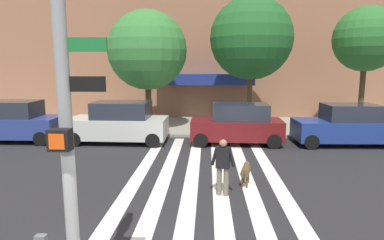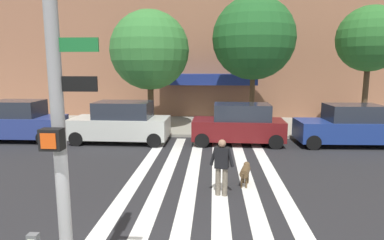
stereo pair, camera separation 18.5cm
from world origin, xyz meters
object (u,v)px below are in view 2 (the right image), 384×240
object	(u,v)px
pedestrian_dog_walker	(222,164)
parked_car_third_in_line	(239,124)
parked_car_behind_first	(121,123)
street_tree_nearest	(150,50)
parked_car_fourth_in_line	(349,126)
parked_car_near_curb	(16,122)
traffic_light_pole	(54,79)
street_tree_further	(370,39)
dog_on_leash	(245,171)
street_tree_middle	(254,38)

from	to	relation	value
pedestrian_dog_walker	parked_car_third_in_line	bearing A→B (deg)	81.36
parked_car_behind_first	street_tree_nearest	bearing A→B (deg)	71.07
parked_car_behind_first	parked_car_fourth_in_line	xyz separation A→B (m)	(10.65, 0.00, -0.05)
parked_car_near_curb	street_tree_nearest	distance (m)	7.62
traffic_light_pole	street_tree_further	xyz separation A→B (m)	(10.22, 14.11, 1.50)
parked_car_behind_first	parked_car_fourth_in_line	size ratio (longest dim) A/B	0.99
parked_car_fourth_in_line	dog_on_leash	bearing A→B (deg)	-133.92
dog_on_leash	parked_car_behind_first	bearing A→B (deg)	134.85
parked_car_behind_first	dog_on_leash	world-z (taller)	parked_car_behind_first
street_tree_nearest	street_tree_middle	world-z (taller)	street_tree_middle
traffic_light_pole	parked_car_third_in_line	size ratio (longest dim) A/B	1.36
traffic_light_pole	parked_car_fourth_in_line	xyz separation A→B (m)	(8.32, 11.17, -2.61)
parked_car_fourth_in_line	pedestrian_dog_walker	distance (m)	8.72
parked_car_third_in_line	dog_on_leash	xyz separation A→B (m)	(-0.21, -5.44, -0.49)
traffic_light_pole	dog_on_leash	distance (m)	7.19
traffic_light_pole	parked_car_behind_first	xyz separation A→B (m)	(-2.33, 11.16, -2.57)
parked_car_near_curb	street_tree_middle	xyz separation A→B (m)	(11.79, 3.03, 4.17)
parked_car_third_in_line	parked_car_near_curb	bearing A→B (deg)	179.99
street_tree_further	parked_car_behind_first	bearing A→B (deg)	-166.78
parked_car_third_in_line	street_tree_further	distance (m)	8.57
parked_car_third_in_line	parked_car_fourth_in_line	bearing A→B (deg)	0.03
street_tree_nearest	dog_on_leash	distance (m)	10.13
traffic_light_pole	pedestrian_dog_walker	xyz separation A→B (m)	(2.32, 4.84, -2.59)
street_tree_nearest	street_tree_middle	distance (m)	5.65
traffic_light_pole	parked_car_near_curb	distance (m)	13.75
street_tree_nearest	dog_on_leash	world-z (taller)	street_tree_nearest
parked_car_third_in_line	pedestrian_dog_walker	bearing A→B (deg)	-98.64
traffic_light_pole	parked_car_third_in_line	bearing A→B (deg)	73.62
traffic_light_pole	parked_car_third_in_line	world-z (taller)	traffic_light_pole
traffic_light_pole	parked_car_near_curb	size ratio (longest dim) A/B	1.25
street_tree_further	dog_on_leash	xyz separation A→B (m)	(-7.14, -8.39, -4.58)
parked_car_third_in_line	pedestrian_dog_walker	world-z (taller)	parked_car_third_in_line
parked_car_behind_first	pedestrian_dog_walker	size ratio (longest dim) A/B	2.82
parked_car_near_curb	parked_car_third_in_line	size ratio (longest dim) A/B	1.08
parked_car_behind_first	dog_on_leash	distance (m)	7.69
traffic_light_pole	street_tree_middle	size ratio (longest dim) A/B	0.81
traffic_light_pole	street_tree_middle	distance (m)	14.88
dog_on_leash	street_tree_nearest	bearing A→B (deg)	118.79
parked_car_behind_first	street_tree_nearest	xyz separation A→B (m)	(0.93, 2.71, 3.51)
street_tree_nearest	pedestrian_dog_walker	xyz separation A→B (m)	(3.72, -9.04, -3.54)
street_tree_nearest	parked_car_behind_first	bearing A→B (deg)	-108.93
street_tree_further	dog_on_leash	size ratio (longest dim) A/B	6.49
traffic_light_pole	parked_car_near_curb	xyz separation A→B (m)	(-7.59, 11.17, -2.59)
street_tree_further	dog_on_leash	bearing A→B (deg)	-130.42
parked_car_near_curb	street_tree_nearest	xyz separation A→B (m)	(6.19, 2.71, 3.54)
traffic_light_pole	dog_on_leash	world-z (taller)	traffic_light_pole
parked_car_near_curb	parked_car_fourth_in_line	xyz separation A→B (m)	(15.91, 0.00, -0.02)
street_tree_middle	dog_on_leash	bearing A→B (deg)	-97.55
street_tree_nearest	street_tree_further	world-z (taller)	street_tree_further
traffic_light_pole	pedestrian_dog_walker	world-z (taller)	traffic_light_pole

